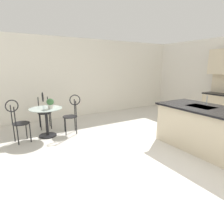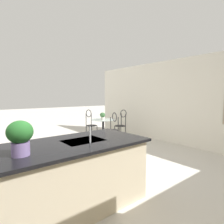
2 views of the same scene
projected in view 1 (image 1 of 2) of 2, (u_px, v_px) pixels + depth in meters
ground_plane at (180, 160)px, 3.67m from camera, size 40.00×40.00×0.00m
wall_left_window at (89, 78)px, 6.90m from camera, size 0.12×7.80×2.70m
kitchen_island at (224, 134)px, 3.73m from camera, size 2.80×1.06×0.92m
bistro_table at (47, 119)px, 4.80m from camera, size 0.80×0.80×0.74m
chair_near_window at (72, 112)px, 5.02m from camera, size 0.45×0.51×1.04m
chair_by_island at (44, 109)px, 5.45m from camera, size 0.50×0.41×1.04m
chair_toward_desk at (18, 119)px, 4.37m from camera, size 0.45×0.51×1.04m
sink_faucet at (207, 101)px, 4.15m from camera, size 0.02×0.02×0.22m
potted_plant_on_table at (50, 103)px, 4.67m from camera, size 0.18×0.18×0.25m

